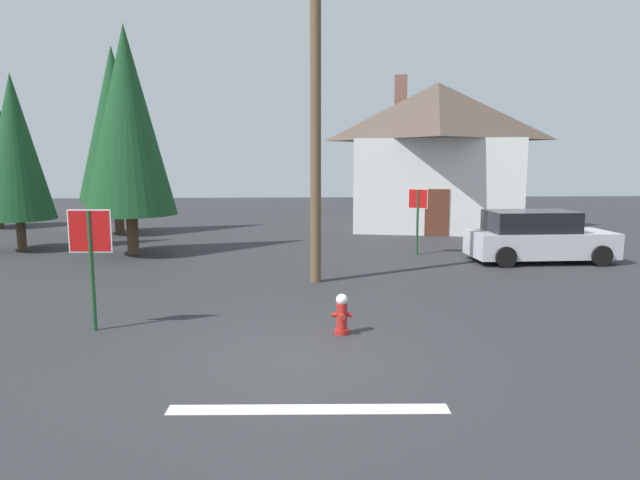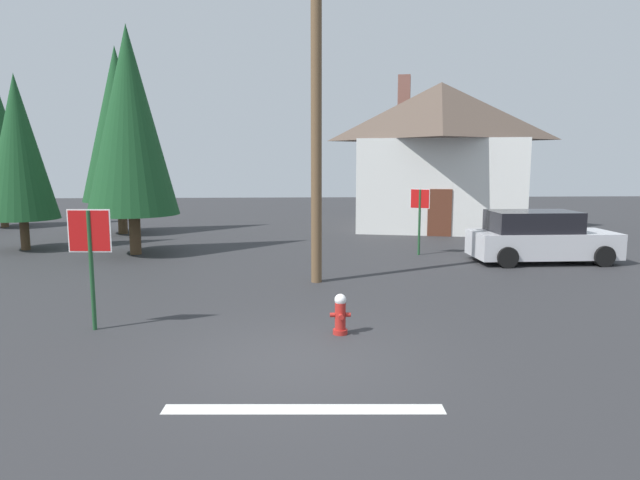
{
  "view_description": "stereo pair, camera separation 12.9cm",
  "coord_description": "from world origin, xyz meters",
  "views": [
    {
      "loc": [
        -0.17,
        -8.83,
        3.21
      ],
      "look_at": [
        0.63,
        4.09,
        1.37
      ],
      "focal_mm": 31.6,
      "sensor_mm": 36.0,
      "label": 1
    },
    {
      "loc": [
        -0.04,
        -8.84,
        3.21
      ],
      "look_at": [
        0.63,
        4.09,
        1.37
      ],
      "focal_mm": 31.6,
      "sensor_mm": 36.0,
      "label": 2
    }
  ],
  "objects": [
    {
      "name": "house",
      "position": [
        7.04,
        17.87,
        3.54
      ],
      "size": [
        9.22,
        8.93,
        7.35
      ],
      "color": "silver",
      "rests_on": "ground"
    },
    {
      "name": "pine_tree_tall_left",
      "position": [
        -9.61,
        11.74,
        3.65
      ],
      "size": [
        2.48,
        2.48,
        6.2
      ],
      "color": "#4C3823",
      "rests_on": "ground"
    },
    {
      "name": "ground_plane",
      "position": [
        0.0,
        0.0,
        -0.05
      ],
      "size": [
        80.0,
        80.0,
        0.1
      ],
      "primitive_type": "cube",
      "color": "#2D2D30"
    },
    {
      "name": "parked_car",
      "position": [
        7.82,
        8.39,
        0.77
      ],
      "size": [
        4.44,
        2.11,
        1.62
      ],
      "color": "silver",
      "rests_on": "ground"
    },
    {
      "name": "fire_hydrant",
      "position": [
        0.86,
        1.24,
        0.38
      ],
      "size": [
        0.38,
        0.33,
        0.76
      ],
      "color": "#AD231E",
      "rests_on": "ground"
    },
    {
      "name": "pine_tree_short_left",
      "position": [
        -7.42,
        16.14,
        4.71
      ],
      "size": [
        3.2,
        3.2,
        8.0
      ],
      "color": "#4C3823",
      "rests_on": "ground"
    },
    {
      "name": "utility_pole",
      "position": [
        0.63,
        5.79,
        4.84
      ],
      "size": [
        1.6,
        0.28,
        9.31
      ],
      "color": "brown",
      "rests_on": "ground"
    },
    {
      "name": "stop_sign_near",
      "position": [
        -3.8,
        1.77,
        1.66
      ],
      "size": [
        0.81,
        0.08,
        2.31
      ],
      "color": "#1E4C28",
      "rests_on": "ground"
    },
    {
      "name": "lane_stop_bar",
      "position": [
        0.11,
        -1.92,
        0.0
      ],
      "size": [
        3.67,
        0.49,
        0.01
      ],
      "primitive_type": "cube",
      "rotation": [
        0.0,
        0.0,
        -0.05
      ],
      "color": "silver",
      "rests_on": "ground"
    },
    {
      "name": "stop_sign_far",
      "position": [
        4.32,
        9.93,
        1.59
      ],
      "size": [
        0.6,
        0.32,
        2.25
      ],
      "color": "#1E4C28",
      "rests_on": "ground"
    },
    {
      "name": "pine_tree_far_center",
      "position": [
        -5.38,
        10.56,
        4.49
      ],
      "size": [
        3.05,
        3.05,
        7.63
      ],
      "color": "#4C3823",
      "rests_on": "ground"
    }
  ]
}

